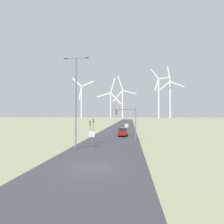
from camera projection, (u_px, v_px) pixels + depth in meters
ground_plane at (91, 167)px, 15.41m from camera, size 600.00×600.00×0.00m
road_surface at (121, 128)px, 63.13m from camera, size 10.00×240.00×0.01m
streetlamp at (76, 93)px, 23.75m from camera, size 3.66×0.32×12.51m
stop_sign_near at (92, 136)px, 24.85m from camera, size 0.81×0.07×2.29m
stop_sign_far at (127, 127)px, 39.47m from camera, size 0.81×0.07×2.61m
traffic_light_post_near_left at (93, 123)px, 40.72m from camera, size 0.28×0.34×3.67m
traffic_light_post_near_right at (130, 124)px, 39.22m from camera, size 0.28×0.34×3.39m
traffic_light_post_mid_left at (90, 125)px, 36.32m from camera, size 0.28×0.34×3.41m
traffic_light_mast_overhead at (128, 118)px, 30.94m from camera, size 4.07×0.34×5.89m
car_approaching at (123, 132)px, 38.24m from camera, size 1.92×4.15×1.83m
wind_turbine_far_left at (81, 98)px, 243.55m from camera, size 33.17×7.02×57.88m
wind_turbine_left at (111, 102)px, 267.94m from camera, size 39.44×9.02×61.43m
wind_turbine_center at (123, 100)px, 239.99m from camera, size 33.31×13.19×58.62m
wind_turbine_right at (159, 95)px, 236.19m from camera, size 27.70×7.83×66.95m
wind_turbine_far_right at (170, 96)px, 246.31m from camera, size 37.85×5.52×73.60m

